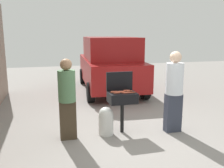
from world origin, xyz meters
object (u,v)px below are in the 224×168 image
at_px(hot_dog_7, 119,92).
at_px(hot_dog_5, 126,91).
at_px(bbq_grill, 122,99).
at_px(hot_dog_8, 132,92).
at_px(hot_dog_0, 129,91).
at_px(hot_dog_6, 114,92).
at_px(hot_dog_9, 113,92).
at_px(hot_dog_3, 127,93).
at_px(parked_minivan, 110,64).
at_px(hot_dog_10, 117,93).
at_px(hot_dog_11, 125,93).
at_px(person_right, 174,89).
at_px(hot_dog_2, 120,92).
at_px(hot_dog_4, 127,90).
at_px(person_left, 67,96).
at_px(propane_tank, 106,120).
at_px(hot_dog_1, 122,92).

bearing_deg(hot_dog_7, hot_dog_5, 6.47).
distance_m(bbq_grill, hot_dog_8, 0.27).
relative_size(hot_dog_0, hot_dog_6, 1.00).
xyz_separation_m(bbq_grill, hot_dog_9, (-0.19, 0.03, 0.15)).
relative_size(bbq_grill, hot_dog_7, 6.97).
relative_size(hot_dog_3, hot_dog_6, 1.00).
bearing_deg(hot_dog_6, hot_dog_8, -26.72).
bearing_deg(hot_dog_8, parked_minivan, 82.44).
xyz_separation_m(hot_dog_10, hot_dog_11, (0.18, -0.00, 0.00)).
bearing_deg(hot_dog_0, person_right, -15.13).
height_order(hot_dog_0, hot_dog_9, same).
xyz_separation_m(bbq_grill, hot_dog_2, (-0.06, 0.02, 0.15)).
distance_m(hot_dog_11, parked_minivan, 4.16).
xyz_separation_m(bbq_grill, hot_dog_8, (0.19, -0.10, 0.15)).
relative_size(hot_dog_8, hot_dog_9, 1.00).
relative_size(hot_dog_2, hot_dog_5, 1.00).
bearing_deg(parked_minivan, hot_dog_4, 84.76).
bearing_deg(person_left, propane_tank, 11.40).
bearing_deg(parked_minivan, bbq_grill, 83.08).
height_order(hot_dog_6, hot_dog_8, same).
height_order(bbq_grill, hot_dog_5, hot_dog_5).
relative_size(propane_tank, person_left, 0.37).
distance_m(hot_dog_3, hot_dog_7, 0.19).
bearing_deg(bbq_grill, propane_tank, -173.78).
height_order(hot_dog_2, hot_dog_4, same).
bearing_deg(parked_minivan, hot_dog_7, 82.25).
height_order(bbq_grill, parked_minivan, parked_minivan).
xyz_separation_m(hot_dog_5, hot_dog_8, (0.10, -0.17, 0.00)).
height_order(hot_dog_0, hot_dog_4, same).
distance_m(hot_dog_9, parked_minivan, 4.11).
bearing_deg(person_right, person_left, -19.83).
relative_size(hot_dog_10, person_right, 0.07).
bearing_deg(hot_dog_6, hot_dog_2, -29.73).
bearing_deg(hot_dog_5, hot_dog_4, 46.50).
xyz_separation_m(hot_dog_1, hot_dog_10, (-0.12, -0.05, 0.00)).
height_order(hot_dog_0, hot_dog_6, same).
height_order(hot_dog_1, hot_dog_4, same).
distance_m(hot_dog_7, hot_dog_8, 0.29).
bearing_deg(propane_tank, hot_dog_5, 12.94).
relative_size(hot_dog_2, hot_dog_4, 1.00).
bearing_deg(person_left, hot_dog_10, 9.96).
relative_size(bbq_grill, propane_tank, 1.47).
relative_size(bbq_grill, hot_dog_2, 6.97).
xyz_separation_m(hot_dog_4, hot_dog_11, (-0.11, -0.18, 0.00)).
height_order(hot_dog_1, hot_dog_9, same).
distance_m(hot_dog_1, person_left, 1.16).
bearing_deg(hot_dog_5, propane_tank, -167.06).
bearing_deg(hot_dog_11, person_right, -8.59).
bearing_deg(hot_dog_5, person_left, -174.67).
height_order(hot_dog_11, propane_tank, hot_dog_11).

